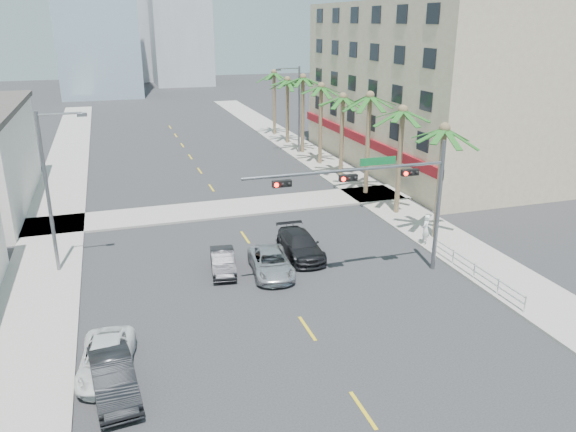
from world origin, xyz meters
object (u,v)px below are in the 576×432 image
Objects in this scene: car_parked_mid at (113,378)px; car_lane_center at (271,263)px; car_lane_left at (223,262)px; car_lane_right at (300,245)px; traffic_signal_mast at (387,188)px; car_parked_far at (107,358)px; pedestrian at (425,230)px.

car_lane_center is at bearing 38.56° from car_parked_mid.
car_lane_left is 4.92m from car_lane_right.
traffic_signal_mast reaches higher than car_lane_center.
car_parked_far is (-14.53, -4.66, -4.45)m from traffic_signal_mast.
car_lane_right is 7.93m from pedestrian.
car_parked_far is at bearing -120.92° from car_lane_left.
car_parked_far is at bearing -15.39° from pedestrian.
car_parked_far is at bearing 92.11° from car_parked_mid.
car_lane_right is 2.53× the size of pedestrian.
pedestrian is (19.05, 7.80, 0.50)m from car_parked_far.
traffic_signal_mast is at bearing 17.47° from car_parked_mid.
car_lane_left is at bearing 158.00° from traffic_signal_mast.
pedestrian reaches higher than car_lane_left.
traffic_signal_mast is 6.85m from car_lane_right.
car_parked_mid is 0.93× the size of car_lane_center.
car_parked_far is at bearing -140.83° from car_lane_right.
car_lane_left is (6.10, 9.55, -0.10)m from car_parked_mid.
car_lane_center is at bearing -32.72° from pedestrian.
car_lane_left is at bearing 58.05° from car_parked_far.
pedestrian is at bearing 34.85° from traffic_signal_mast.
car_parked_mid is 0.97× the size of car_parked_far.
car_lane_center is (2.50, -1.05, 0.03)m from car_lane_left.
car_lane_center is at bearing -15.25° from car_lane_left.
car_parked_mid is at bearing -75.27° from car_parked_far.
car_lane_center is (-5.70, 2.26, -4.42)m from traffic_signal_mast.
traffic_signal_mast is 9.90m from car_lane_left.
traffic_signal_mast is 15.90m from car_parked_far.
car_parked_mid is 1.17× the size of car_lane_left.
traffic_signal_mast is 6.77m from pedestrian.
traffic_signal_mast is 16.20m from car_parked_mid.
car_lane_left is at bearing 163.23° from car_lane_center.
traffic_signal_mast is at bearing -2.80° from pedestrian.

